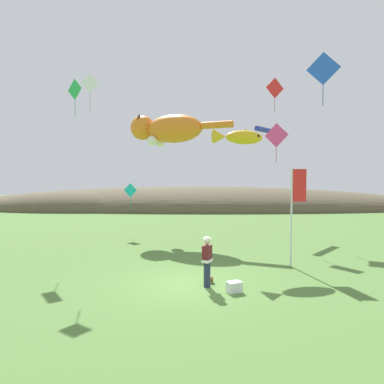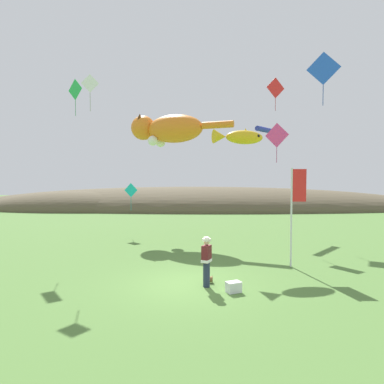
% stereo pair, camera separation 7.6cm
% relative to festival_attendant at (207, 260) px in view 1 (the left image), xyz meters
% --- Properties ---
extents(ground_plane, '(120.00, 120.00, 0.00)m').
position_rel_festival_attendant_xyz_m(ground_plane, '(-0.61, 0.26, -0.95)').
color(ground_plane, '#517A38').
extents(distant_hill_ridge, '(59.18, 14.70, 5.37)m').
position_rel_festival_attendant_xyz_m(distant_hill_ridge, '(-2.92, 30.65, -0.95)').
color(distant_hill_ridge, brown).
rests_on(distant_hill_ridge, ground).
extents(festival_attendant, '(0.41, 0.49, 1.77)m').
position_rel_festival_attendant_xyz_m(festival_attendant, '(0.00, 0.00, 0.00)').
color(festival_attendant, '#232D47').
rests_on(festival_attendant, ground).
extents(kite_spool, '(0.12, 0.27, 0.27)m').
position_rel_festival_attendant_xyz_m(kite_spool, '(0.17, 0.45, -0.82)').
color(kite_spool, olive).
rests_on(kite_spool, ground).
extents(picnic_cooler, '(0.58, 0.51, 0.36)m').
position_rel_festival_attendant_xyz_m(picnic_cooler, '(0.90, -0.56, -0.77)').
color(picnic_cooler, white).
rests_on(picnic_cooler, ground).
extents(festival_banner_pole, '(0.66, 0.08, 4.28)m').
position_rel_festival_attendant_xyz_m(festival_banner_pole, '(3.86, 2.82, 1.85)').
color(festival_banner_pole, silver).
rests_on(festival_banner_pole, ground).
extents(kite_giant_cat, '(6.96, 3.34, 2.21)m').
position_rel_festival_attendant_xyz_m(kite_giant_cat, '(-2.41, 11.23, 6.16)').
color(kite_giant_cat, orange).
extents(kite_fish_windsock, '(2.68, 1.38, 0.80)m').
position_rel_festival_attendant_xyz_m(kite_fish_windsock, '(1.70, 5.11, 4.92)').
color(kite_fish_windsock, gold).
extents(kite_tube_streamer, '(2.12, 2.43, 0.44)m').
position_rel_festival_attendant_xyz_m(kite_tube_streamer, '(4.63, 13.02, 6.31)').
color(kite_tube_streamer, '#2633A5').
extents(kite_diamond_pink, '(1.24, 0.78, 2.35)m').
position_rel_festival_attendant_xyz_m(kite_diamond_pink, '(4.32, 8.54, 5.40)').
color(kite_diamond_pink, '#E53F8C').
extents(kite_diamond_red, '(1.40, 0.55, 2.40)m').
position_rel_festival_attendant_xyz_m(kite_diamond_red, '(5.21, 13.13, 9.35)').
color(kite_diamond_red, red).
extents(kite_diamond_teal, '(0.92, 0.25, 1.85)m').
position_rel_festival_attendant_xyz_m(kite_diamond_teal, '(-4.84, 10.68, 2.04)').
color(kite_diamond_teal, '#19BFBF').
extents(kite_diamond_green, '(1.01, 0.66, 2.09)m').
position_rel_festival_attendant_xyz_m(kite_diamond_green, '(-7.27, 7.36, 7.85)').
color(kite_diamond_green, green).
extents(kite_diamond_white, '(0.87, 0.10, 1.77)m').
position_rel_festival_attendant_xyz_m(kite_diamond_white, '(-5.54, 4.59, 7.42)').
color(kite_diamond_white, white).
extents(kite_diamond_blue, '(1.36, 0.50, 2.34)m').
position_rel_festival_attendant_xyz_m(kite_diamond_blue, '(5.17, 3.36, 7.68)').
color(kite_diamond_blue, blue).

